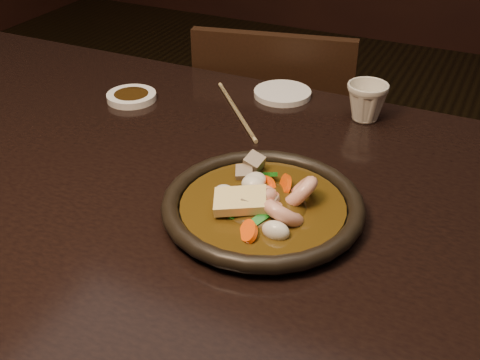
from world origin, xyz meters
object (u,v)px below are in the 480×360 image
at_px(plate, 263,207).
at_px(tea_cup, 367,101).
at_px(chair, 277,158).
at_px(table, 121,205).

distance_m(plate, tea_cup, 0.38).
bearing_deg(chair, plate, 97.69).
relative_size(chair, plate, 2.78).
relative_size(table, chair, 1.91).
bearing_deg(plate, chair, 109.86).
distance_m(table, tea_cup, 0.50).
height_order(chair, plate, chair).
relative_size(table, plate, 5.33).
xyz_separation_m(table, chair, (0.05, 0.62, -0.22)).
height_order(table, plate, plate).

